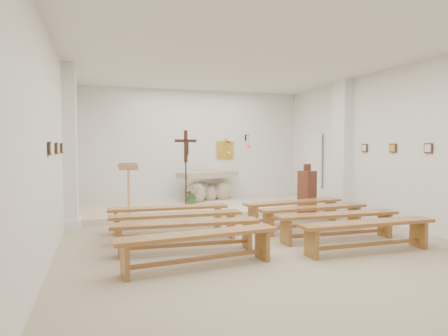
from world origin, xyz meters
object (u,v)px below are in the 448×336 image
object	(u,v)px
lectern	(129,189)
bench_left_second	(176,220)
bench_right_second	(313,213)
bench_left_third	(186,229)
altar	(207,188)
bench_right_third	(337,220)
bench_left_fourth	(199,241)
bench_right_fourth	(368,229)
donation_pedestal	(307,193)
bench_left_front	(168,213)
bench_right_front	(294,206)
crucifix_stand	(186,163)

from	to	relation	value
lectern	bench_left_second	distance (m)	2.34
bench_right_second	bench_left_third	world-z (taller)	same
altar	bench_left_second	xyz separation A→B (m)	(-1.73, -4.28, -0.12)
lectern	bench_right_third	bearing A→B (deg)	-32.01
lectern	bench_left_fourth	xyz separation A→B (m)	(0.71, -3.95, -0.38)
altar	lectern	distance (m)	3.23
altar	bench_right_fourth	size ratio (longest dim) A/B	0.79
donation_pedestal	bench_right_third	world-z (taller)	donation_pedestal
bench_left_second	bench_right_fourth	distance (m)	3.36
bench_left_front	bench_right_third	xyz separation A→B (m)	(2.87, -1.76, 0.00)
bench_left_second	bench_right_second	size ratio (longest dim) A/B	0.99
bench_left_fourth	bench_right_fourth	distance (m)	2.87
altar	bench_right_third	world-z (taller)	altar
altar	bench_right_second	distance (m)	4.43
bench_right_front	bench_right_second	bearing A→B (deg)	-97.36
bench_right_fourth	bench_left_third	bearing A→B (deg)	162.12
bench_left_front	bench_right_front	xyz separation A→B (m)	(2.87, 0.00, 0.00)
bench_left_second	bench_right_second	xyz separation A→B (m)	(2.87, 0.00, 0.00)
altar	bench_left_third	distance (m)	5.45
crucifix_stand	bench_right_fourth	bearing A→B (deg)	-82.25
altar	bench_right_fourth	bearing A→B (deg)	-100.47
lectern	bench_left_second	bearing A→B (deg)	-63.46
crucifix_stand	bench_left_front	distance (m)	2.36
bench_left_front	crucifix_stand	bearing A→B (deg)	69.77
altar	bench_left_third	xyz separation A→B (m)	(-1.73, -5.16, -0.12)
donation_pedestal	bench_right_fourth	bearing A→B (deg)	-123.48
lectern	crucifix_stand	world-z (taller)	crucifix_stand
crucifix_stand	bench_right_second	size ratio (longest dim) A/B	0.82
altar	bench_left_third	size ratio (longest dim) A/B	0.79
bench_right_front	bench_right_second	size ratio (longest dim) A/B	1.00
donation_pedestal	bench_left_fourth	bearing A→B (deg)	-156.36
donation_pedestal	bench_right_second	size ratio (longest dim) A/B	0.53
crucifix_stand	bench_right_front	size ratio (longest dim) A/B	0.82
bench_left_third	bench_right_third	distance (m)	2.87
crucifix_stand	lectern	bearing A→B (deg)	-171.33
bench_left_fourth	lectern	bearing A→B (deg)	92.41
bench_right_third	altar	bearing A→B (deg)	102.61
altar	bench_right_second	size ratio (longest dim) A/B	0.79
bench_left_front	bench_right_front	world-z (taller)	same
altar	crucifix_stand	world-z (taller)	crucifix_stand
bench_left_front	bench_right_front	bearing A→B (deg)	1.38
bench_left_third	bench_left_fourth	xyz separation A→B (m)	(0.00, -0.88, 0.00)
bench_left_front	bench_left_fourth	distance (m)	2.63
altar	bench_right_front	world-z (taller)	altar
bench_left_front	bench_left_third	world-z (taller)	same
lectern	bench_right_fourth	size ratio (longest dim) A/B	0.51
crucifix_stand	bench_left_front	size ratio (longest dim) A/B	0.83
crucifix_stand	bench_left_second	bearing A→B (deg)	-121.67
bench_left_front	bench_left_second	xyz separation A→B (m)	(-0.00, -0.88, 0.00)
bench_right_front	bench_right_third	size ratio (longest dim) A/B	1.01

